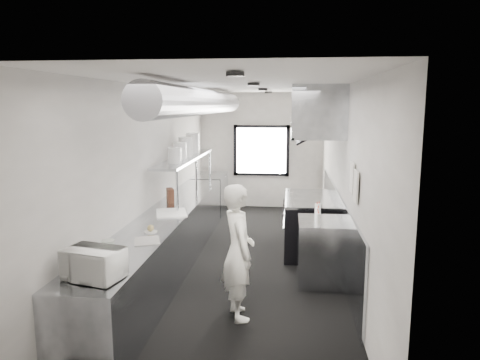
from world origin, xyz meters
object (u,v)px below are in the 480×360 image
(microwave, at_px, (93,264))
(line_cook, at_px, (238,252))
(knife_block, at_px, (170,195))
(squeeze_bottle_d, at_px, (317,210))
(plate_stack_b, at_px, (180,151))
(plate_stack_c, at_px, (185,147))
(prep_counter, at_px, (167,242))
(plate_stack_a, at_px, (175,155))
(range, at_px, (309,224))
(deli_tub_a, at_px, (93,259))
(deli_tub_b, at_px, (108,245))
(bottle_station, at_px, (321,251))
(far_work_table, at_px, (210,194))
(pass_shelf, at_px, (186,159))
(small_plate, at_px, (151,232))
(cutting_board, at_px, (171,213))
(exhaust_hood, at_px, (315,112))
(squeeze_bottle_c, at_px, (318,214))
(squeeze_bottle_b, at_px, (317,217))
(squeeze_bottle_a, at_px, (318,220))
(squeeze_bottle_e, at_px, (319,209))
(plate_stack_d, at_px, (193,143))

(microwave, bearing_deg, line_cook, 57.96)
(knife_block, xyz_separation_m, squeeze_bottle_d, (2.37, -0.74, -0.02))
(plate_stack_b, relative_size, plate_stack_c, 0.84)
(prep_counter, distance_m, plate_stack_a, 1.42)
(prep_counter, distance_m, range, 2.50)
(deli_tub_a, height_order, deli_tub_b, deli_tub_b)
(line_cook, bearing_deg, bottle_station, -62.34)
(far_work_table, height_order, plate_stack_c, plate_stack_c)
(pass_shelf, bearing_deg, deli_tub_b, -92.47)
(deli_tub_a, xyz_separation_m, small_plate, (0.24, 1.18, -0.04))
(far_work_table, distance_m, plate_stack_a, 3.27)
(microwave, relative_size, cutting_board, 0.84)
(microwave, bearing_deg, far_work_table, 103.74)
(exhaust_hood, xyz_separation_m, line_cook, (-1.00, -2.59, -1.58))
(line_cook, distance_m, squeeze_bottle_c, 1.56)
(bottle_station, height_order, far_work_table, same)
(pass_shelf, xyz_separation_m, plate_stack_a, (0.02, -0.82, 0.16))
(squeeze_bottle_b, bearing_deg, far_work_table, 119.03)
(microwave, bearing_deg, plate_stack_a, 104.35)
(plate_stack_c, bearing_deg, squeeze_bottle_c, -37.90)
(bottle_station, relative_size, plate_stack_b, 3.02)
(line_cook, relative_size, small_plate, 9.78)
(squeeze_bottle_a, height_order, squeeze_bottle_c, same)
(squeeze_bottle_d, xyz_separation_m, squeeze_bottle_e, (0.04, 0.14, -0.01))
(plate_stack_a, bearing_deg, range, 13.31)
(plate_stack_c, bearing_deg, far_work_table, 88.47)
(range, xyz_separation_m, squeeze_bottle_a, (0.04, -1.73, 0.52))
(far_work_table, height_order, cutting_board, cutting_board)
(deli_tub_b, bearing_deg, plate_stack_a, 86.26)
(deli_tub_a, xyz_separation_m, knife_block, (0.02, 2.95, 0.07))
(plate_stack_c, distance_m, squeeze_bottle_e, 2.85)
(squeeze_bottle_b, bearing_deg, cutting_board, 172.40)
(line_cook, xyz_separation_m, plate_stack_c, (-1.31, 2.97, 0.94))
(small_plate, relative_size, squeeze_bottle_d, 0.84)
(microwave, distance_m, deli_tub_a, 0.43)
(plate_stack_d, xyz_separation_m, squeeze_bottle_d, (2.30, -2.23, -0.77))
(deli_tub_b, xyz_separation_m, squeeze_bottle_d, (2.42, 1.75, 0.04))
(microwave, bearing_deg, small_plate, 101.43)
(cutting_board, height_order, plate_stack_a, plate_stack_a)
(exhaust_hood, distance_m, squeeze_bottle_a, 2.22)
(range, xyz_separation_m, microwave, (-2.16, -3.79, 0.58))
(squeeze_bottle_a, height_order, squeeze_bottle_e, squeeze_bottle_a)
(deli_tub_b, relative_size, plate_stack_c, 0.42)
(prep_counter, relative_size, squeeze_bottle_b, 35.43)
(squeeze_bottle_a, xyz_separation_m, squeeze_bottle_e, (0.05, 0.67, -0.01))
(far_work_table, height_order, small_plate, small_plate)
(far_work_table, height_order, squeeze_bottle_b, squeeze_bottle_b)
(prep_counter, height_order, pass_shelf, pass_shelf)
(knife_block, distance_m, squeeze_bottle_d, 2.48)
(bottle_station, distance_m, deli_tub_a, 3.21)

